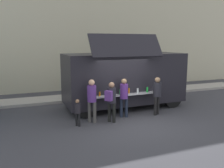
% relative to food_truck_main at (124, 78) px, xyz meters
% --- Properties ---
extents(ground_plane, '(60.00, 60.00, 0.00)m').
position_rel_food_truck_main_xyz_m(ground_plane, '(-0.58, -2.28, -1.49)').
color(ground_plane, '#38383D').
extents(curb_strip, '(28.00, 1.60, 0.15)m').
position_rel_food_truck_main_xyz_m(curb_strip, '(-4.00, 2.62, -1.42)').
color(curb_strip, '#9E998E').
rests_on(curb_strip, ground).
extents(building_behind, '(32.00, 2.40, 9.37)m').
position_rel_food_truck_main_xyz_m(building_behind, '(-3.00, 6.52, 3.19)').
color(building_behind, beige).
rests_on(building_behind, ground).
extents(food_truck_main, '(5.91, 3.08, 3.62)m').
position_rel_food_truck_main_xyz_m(food_truck_main, '(0.00, 0.00, 0.00)').
color(food_truck_main, black).
rests_on(food_truck_main, ground).
extents(trash_bin, '(0.60, 0.60, 0.93)m').
position_rel_food_truck_main_xyz_m(trash_bin, '(3.66, 2.32, -1.02)').
color(trash_bin, '#2C5E3A').
rests_on(trash_bin, ground).
extents(customer_front_ordering, '(0.35, 0.35, 1.72)m').
position_rel_food_truck_main_xyz_m(customer_front_ordering, '(-0.70, -1.53, -0.47)').
color(customer_front_ordering, '#1D2536').
rests_on(customer_front_ordering, ground).
extents(customer_mid_with_backpack, '(0.53, 0.51, 1.68)m').
position_rel_food_truck_main_xyz_m(customer_mid_with_backpack, '(-1.47, -1.99, -0.47)').
color(customer_mid_with_backpack, black).
rests_on(customer_mid_with_backpack, ground).
extents(customer_rear_waiting, '(0.37, 0.37, 1.79)m').
position_rel_food_truck_main_xyz_m(customer_rear_waiting, '(-2.20, -1.71, -0.42)').
color(customer_rear_waiting, '#4B4945').
rests_on(customer_rear_waiting, ground).
extents(customer_extra_browsing, '(0.35, 0.35, 1.73)m').
position_rel_food_truck_main_xyz_m(customer_extra_browsing, '(0.85, -1.74, -0.46)').
color(customer_extra_browsing, black).
rests_on(customer_extra_browsing, ground).
extents(child_near_queue, '(0.22, 0.22, 1.08)m').
position_rel_food_truck_main_xyz_m(child_near_queue, '(-2.86, -1.95, -0.84)').
color(child_near_queue, black).
rests_on(child_near_queue, ground).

